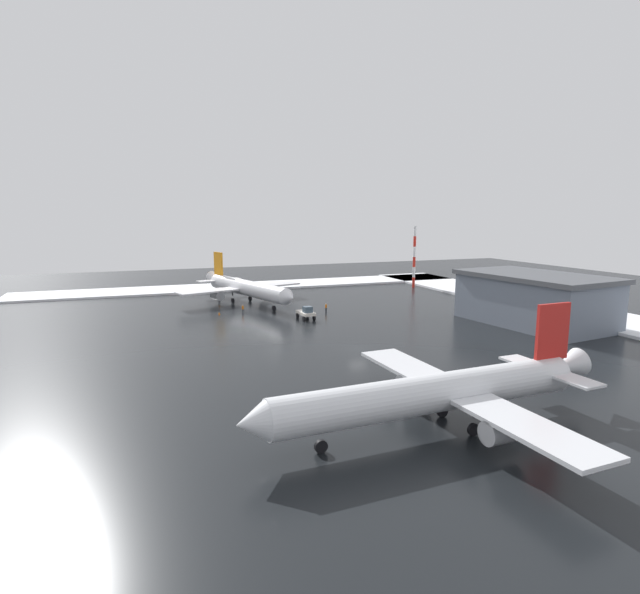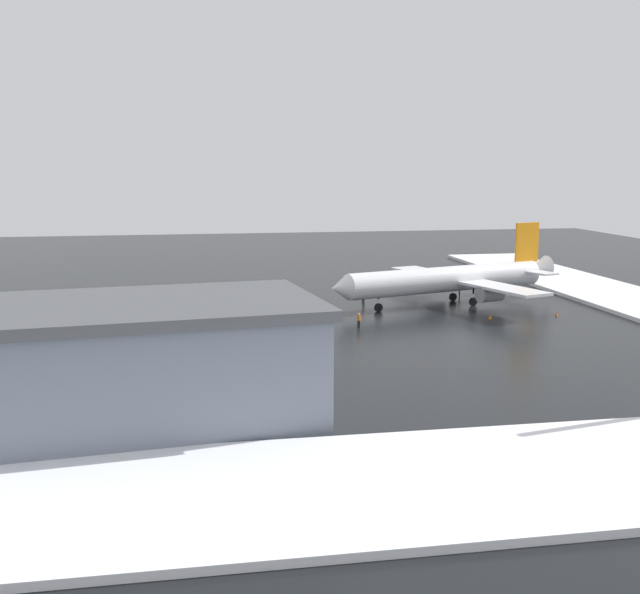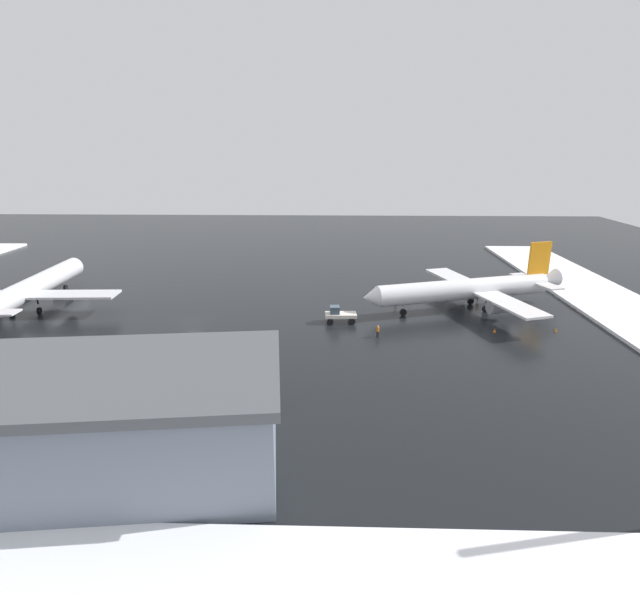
{
  "view_description": "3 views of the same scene",
  "coord_description": "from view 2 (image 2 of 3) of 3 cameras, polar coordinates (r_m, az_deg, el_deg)",
  "views": [
    {
      "loc": [
        -62.27,
        28.82,
        18.64
      ],
      "look_at": [
        15.68,
        -0.1,
        5.08
      ],
      "focal_mm": 28.0,
      "sensor_mm": 36.0,
      "label": 1
    },
    {
      "loc": [
        7.1,
        -91.76,
        18.32
      ],
      "look_at": [
        24.25,
        2.11,
        2.35
      ],
      "focal_mm": 45.0,
      "sensor_mm": 36.0,
      "label": 2
    },
    {
      "loc": [
        21.18,
        -69.72,
        25.1
      ],
      "look_at": [
        19.07,
        3.56,
        2.89
      ],
      "focal_mm": 28.0,
      "sensor_mm": 36.0,
      "label": 3
    }
  ],
  "objects": [
    {
      "name": "ground_plane",
      "position": [
        93.83,
        -14.5,
        -2.06
      ],
      "size": [
        240.0,
        240.0,
        0.0
      ],
      "primitive_type": "plane",
      "color": "black"
    },
    {
      "name": "snow_bank_far",
      "position": [
        46.05,
        -18.93,
        -14.14
      ],
      "size": [
        152.0,
        16.0,
        0.5
      ],
      "primitive_type": "cube",
      "color": "white",
      "rests_on": "ground_plane"
    },
    {
      "name": "airplane_parked_starboard",
      "position": [
        105.89,
        9.28,
        1.28
      ],
      "size": [
        33.9,
        28.55,
        10.31
      ],
      "rotation": [
        0.0,
        0.0,
        3.45
      ],
      "color": "white",
      "rests_on": "ground_plane"
    },
    {
      "name": "pushback_tug",
      "position": [
        94.74,
        -1.13,
        -0.86
      ],
      "size": [
        4.71,
        2.52,
        2.5
      ],
      "rotation": [
        0.0,
        0.0,
        3.2
      ],
      "color": "silver",
      "rests_on": "ground_plane"
    },
    {
      "name": "ground_crew_by_nose_gear",
      "position": [
        106.0,
        3.1,
        0.07
      ],
      "size": [
        0.36,
        0.36,
        1.71
      ],
      "rotation": [
        0.0,
        0.0,
        1.61
      ],
      "color": "black",
      "rests_on": "ground_plane"
    },
    {
      "name": "ground_crew_mid_apron",
      "position": [
        90.12,
        2.77,
        -1.61
      ],
      "size": [
        0.36,
        0.36,
        1.71
      ],
      "rotation": [
        0.0,
        0.0,
        1.86
      ],
      "color": "black",
      "rests_on": "ground_plane"
    },
    {
      "name": "ground_crew_near_tug",
      "position": [
        112.24,
        9.89,
        0.47
      ],
      "size": [
        0.36,
        0.36,
        1.71
      ],
      "rotation": [
        0.0,
        0.0,
        6.02
      ],
      "color": "black",
      "rests_on": "ground_plane"
    },
    {
      "name": "cargo_hangar",
      "position": [
        57.98,
        -12.6,
        -4.58
      ],
      "size": [
        26.57,
        17.8,
        8.8
      ],
      "rotation": [
        0.0,
        0.0,
        0.12
      ],
      "color": "slate",
      "rests_on": "ground_plane"
    },
    {
      "name": "traffic_cone_near_nose",
      "position": [
        97.54,
        12.01,
        -1.37
      ],
      "size": [
        0.36,
        0.36,
        0.55
      ],
      "primitive_type": "cone",
      "color": "orange",
      "rests_on": "ground_plane"
    },
    {
      "name": "traffic_cone_mid_line",
      "position": [
        101.54,
        16.45,
        -1.13
      ],
      "size": [
        0.36,
        0.36,
        0.55
      ],
      "primitive_type": "cone",
      "color": "orange",
      "rests_on": "ground_plane"
    },
    {
      "name": "traffic_cone_wingtip_side",
      "position": [
        110.51,
        2.72,
        0.1
      ],
      "size": [
        0.36,
        0.36,
        0.55
      ],
      "primitive_type": "cone",
      "color": "orange",
      "rests_on": "ground_plane"
    }
  ]
}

